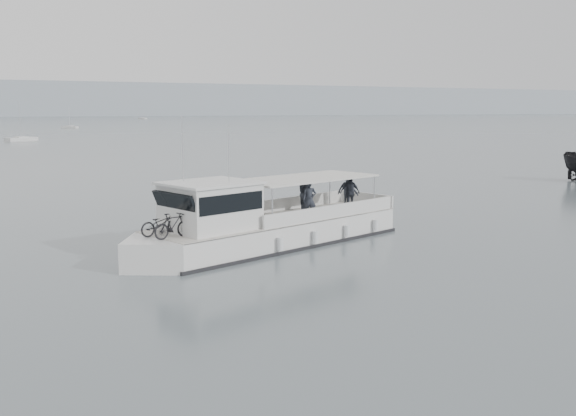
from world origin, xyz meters
name	(u,v)px	position (x,y,z in m)	size (l,w,h in m)	color
ground	(281,258)	(0.00, 0.00, 0.00)	(1400.00, 1400.00, 0.00)	#555F64
tour_boat	(257,226)	(-0.15, 2.08, 0.97)	(14.06, 6.96, 5.94)	silver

